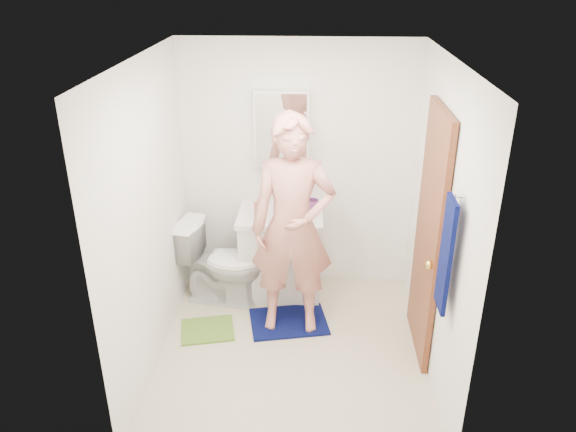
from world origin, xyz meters
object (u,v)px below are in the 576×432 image
object	(u,v)px
medicine_cabinet	(282,128)
toothbrush_cup	(313,204)
man	(293,227)
vanity_cabinet	(281,256)
soap_dispenser	(258,207)
towel	(446,255)
toilet	(222,262)

from	to	relation	value
medicine_cabinet	toothbrush_cup	bearing A→B (deg)	-19.96
toothbrush_cup	man	bearing A→B (deg)	-103.32
vanity_cabinet	toothbrush_cup	world-z (taller)	toothbrush_cup
medicine_cabinet	soap_dispenser	bearing A→B (deg)	-123.43
soap_dispenser	towel	bearing A→B (deg)	-45.68
towel	man	world-z (taller)	man
medicine_cabinet	man	size ratio (longest dim) A/B	0.36
man	toothbrush_cup	bearing A→B (deg)	76.06
towel	man	xyz separation A→B (m)	(-1.04, 0.92, -0.27)
toilet	toothbrush_cup	world-z (taller)	toothbrush_cup
towel	soap_dispenser	bearing A→B (deg)	134.32
vanity_cabinet	toothbrush_cup	distance (m)	0.59
vanity_cabinet	toilet	size ratio (longest dim) A/B	0.99
medicine_cabinet	toothbrush_cup	world-z (taller)	medicine_cabinet
towel	soap_dispenser	size ratio (longest dim) A/B	4.20
soap_dispenser	toothbrush_cup	distance (m)	0.54
medicine_cabinet	soap_dispenser	size ratio (longest dim) A/B	3.67
toilet	medicine_cabinet	bearing A→B (deg)	-44.03
soap_dispenser	medicine_cabinet	bearing A→B (deg)	56.57
soap_dispenser	man	size ratio (longest dim) A/B	0.10
medicine_cabinet	towel	bearing A→B (deg)	-55.39
vanity_cabinet	towel	world-z (taller)	towel
towel	man	bearing A→B (deg)	138.64
soap_dispenser	toothbrush_cup	size ratio (longest dim) A/B	1.63
vanity_cabinet	medicine_cabinet	size ratio (longest dim) A/B	1.14
toilet	man	size ratio (longest dim) A/B	0.42
towel	toilet	xyz separation A→B (m)	(-1.73, 1.32, -0.85)
medicine_cabinet	toilet	size ratio (longest dim) A/B	0.87
vanity_cabinet	toothbrush_cup	xyz separation A→B (m)	(0.30, 0.12, 0.50)
vanity_cabinet	medicine_cabinet	xyz separation A→B (m)	(0.00, 0.22, 1.20)
vanity_cabinet	man	world-z (taller)	man
toilet	vanity_cabinet	bearing A→B (deg)	-62.70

